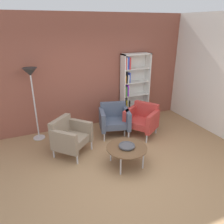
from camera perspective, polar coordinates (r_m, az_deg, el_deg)
The scene contains 9 objects.
ground_plane at distance 4.30m, azimuth 3.88°, elevation -15.91°, with size 8.32×8.32×0.00m, color #9E7751.
brick_back_panel at distance 5.81m, azimuth -6.87°, elevation 10.09°, with size 6.40×0.12×2.90m, color brown.
bookshelf_tall at distance 6.21m, azimuth 5.26°, elevation 6.09°, with size 0.80×0.30×1.90m.
coffee_table_low at distance 4.35m, azimuth 3.85°, elevation -9.44°, with size 0.80×0.80×0.40m.
decorative_bowl at distance 4.32m, azimuth 3.87°, elevation -8.72°, with size 0.32×0.32×0.05m.
armchair_spare_guest at distance 5.51m, azimuth 0.57°, elevation -1.76°, with size 0.85×0.80×0.78m.
armchair_by_bookshelf at distance 4.79m, azimuth -10.94°, elevation -6.09°, with size 0.95×0.95×0.78m.
armchair_near_window at distance 5.55m, azimuth 7.87°, elevation -1.78°, with size 0.93×0.94×0.78m.
floor_lamp_torchiere at distance 5.26m, azimuth -20.25°, elevation 7.60°, with size 0.32×0.32×1.74m.
Camera 1 is at (-1.58, -3.00, 2.65)m, focal length 35.17 mm.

